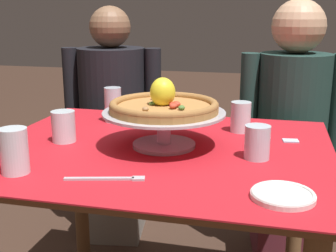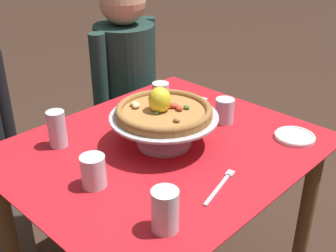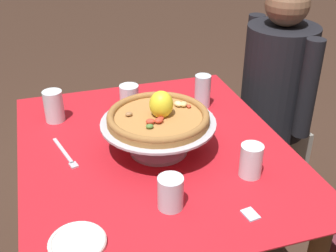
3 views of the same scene
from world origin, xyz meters
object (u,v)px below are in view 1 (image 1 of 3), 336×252
at_px(water_glass_back_left, 113,107).
at_px(water_glass_side_right, 257,145).
at_px(pizza_stand, 164,123).
at_px(side_plate, 283,195).
at_px(diner_right, 290,141).
at_px(water_glass_front_left, 14,153).
at_px(dinner_fork, 109,179).
at_px(sugar_packet, 291,141).
at_px(water_glass_back_right, 241,119).
at_px(diner_left, 113,130).
at_px(water_glass_side_left, 64,128).
at_px(pizza, 164,105).

bearing_deg(water_glass_back_left, water_glass_side_right, -29.13).
bearing_deg(water_glass_back_left, pizza_stand, -44.30).
xyz_separation_m(water_glass_side_right, side_plate, (0.07, -0.27, -0.03)).
height_order(water_glass_side_right, diner_right, diner_right).
xyz_separation_m(water_glass_back_left, water_glass_front_left, (-0.05, -0.58, -0.00)).
xyz_separation_m(water_glass_back_left, side_plate, (0.63, -0.58, -0.05)).
xyz_separation_m(dinner_fork, sugar_packet, (0.46, 0.46, -0.00)).
bearing_deg(diner_right, water_glass_back_right, -113.25).
relative_size(water_glass_back_left, water_glass_front_left, 1.10).
distance_m(water_glass_back_left, diner_right, 0.83).
height_order(pizza_stand, diner_right, diner_right).
relative_size(pizza_stand, water_glass_back_left, 2.87).
bearing_deg(diner_left, water_glass_side_right, -46.00).
relative_size(pizza_stand, water_glass_front_left, 3.15).
height_order(pizza_stand, sugar_packet, pizza_stand).
height_order(water_glass_side_right, diner_left, diner_left).
height_order(water_glass_front_left, dinner_fork, water_glass_front_left).
bearing_deg(dinner_fork, side_plate, -1.58).
bearing_deg(sugar_packet, water_glass_back_right, 154.23).
height_order(water_glass_side_left, sugar_packet, water_glass_side_left).
bearing_deg(water_glass_side_right, water_glass_back_left, 150.87).
bearing_deg(diner_left, water_glass_back_left, -68.59).
bearing_deg(water_glass_side_left, water_glass_back_left, 77.80).
distance_m(water_glass_back_right, dinner_fork, 0.62).
bearing_deg(water_glass_side_right, pizza_stand, 170.43).
bearing_deg(sugar_packet, water_glass_front_left, -146.56).
xyz_separation_m(water_glass_side_left, diner_left, (-0.11, 0.74, -0.21)).
xyz_separation_m(sugar_packet, diner_left, (-0.84, 0.56, -0.17)).
bearing_deg(side_plate, water_glass_back_right, 104.52).
relative_size(sugar_packet, diner_right, 0.04).
bearing_deg(water_glass_side_right, sugar_packet, 63.33).
xyz_separation_m(pizza, sugar_packet, (0.39, 0.15, -0.13)).
relative_size(pizza_stand, water_glass_back_right, 3.58).
relative_size(dinner_fork, sugar_packet, 4.08).
relative_size(water_glass_back_right, dinner_fork, 0.53).
height_order(pizza, water_glass_front_left, pizza).
distance_m(pizza_stand, diner_right, 0.83).
distance_m(water_glass_side_left, dinner_fork, 0.39).
xyz_separation_m(water_glass_side_right, diner_right, (0.12, 0.73, -0.20)).
bearing_deg(diner_left, diner_right, -2.03).
xyz_separation_m(pizza, water_glass_side_left, (-0.33, -0.03, -0.09)).
bearing_deg(side_plate, pizza, 138.54).
distance_m(water_glass_back_right, diner_left, 0.85).
bearing_deg(water_glass_side_right, dinner_fork, -143.91).
bearing_deg(water_glass_side_left, diner_right, 43.61).
height_order(pizza_stand, water_glass_back_right, pizza_stand).
bearing_deg(diner_left, side_plate, -51.94).
bearing_deg(sugar_packet, water_glass_side_right, -116.67).
height_order(water_glass_side_left, diner_right, diner_right).
bearing_deg(water_glass_side_right, diner_right, 80.55).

